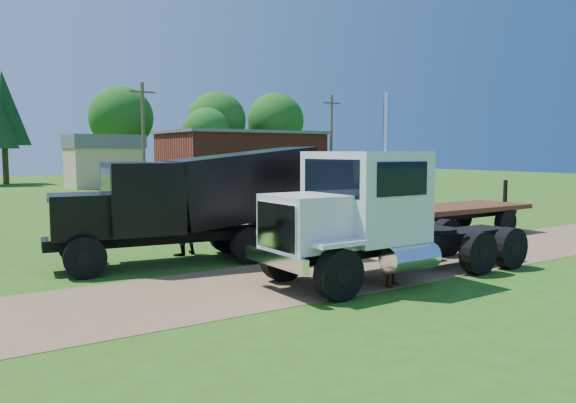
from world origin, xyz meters
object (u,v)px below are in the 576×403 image
white_semi_tractor (368,216)px  orange_pickup (356,200)px  spectator_a (393,249)px  black_dump_truck (198,198)px  flatbed_trailer (441,214)px

white_semi_tractor → orange_pickup: size_ratio=1.31×
spectator_a → black_dump_truck: bearing=89.2°
flatbed_trailer → orange_pickup: bearing=78.3°
orange_pickup → black_dump_truck: bearing=119.1°
black_dump_truck → flatbed_trailer: black_dump_truck is taller
black_dump_truck → flatbed_trailer: 9.72m
white_semi_tractor → flatbed_trailer: bearing=28.7°
black_dump_truck → orange_pickup: 12.50m
flatbed_trailer → spectator_a: 8.53m
white_semi_tractor → flatbed_trailer: 8.21m
white_semi_tractor → spectator_a: bearing=-84.8°
orange_pickup → spectator_a: 14.10m
white_semi_tractor → orange_pickup: white_semi_tractor is taller
flatbed_trailer → spectator_a: flatbed_trailer is taller
black_dump_truck → flatbed_trailer: size_ratio=0.99×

